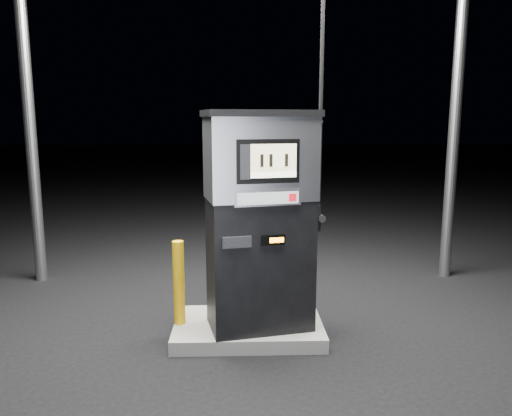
{
  "coord_description": "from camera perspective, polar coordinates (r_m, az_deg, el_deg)",
  "views": [
    {
      "loc": [
        -0.09,
        -5.13,
        2.33
      ],
      "look_at": [
        0.09,
        0.0,
        1.41
      ],
      "focal_mm": 35.0,
      "sensor_mm": 36.0,
      "label": 1
    }
  ],
  "objects": [
    {
      "name": "fuel_dispenser",
      "position": [
        5.14,
        0.49,
        -1.26
      ],
      "size": [
        1.31,
        0.89,
        4.7
      ],
      "rotation": [
        0.0,
        0.0,
        0.21
      ],
      "color": "black",
      "rests_on": "pump_island"
    },
    {
      "name": "pump_island",
      "position": [
        5.61,
        -0.89,
        -13.56
      ],
      "size": [
        1.6,
        1.0,
        0.15
      ],
      "primitive_type": "cube",
      "color": "slate",
      "rests_on": "ground"
    },
    {
      "name": "bollard_left",
      "position": [
        5.44,
        -8.81,
        -8.44
      ],
      "size": [
        0.15,
        0.15,
        0.91
      ],
      "primitive_type": "cylinder",
      "rotation": [
        0.0,
        0.0,
        -0.26
      ],
      "color": "yellow",
      "rests_on": "pump_island"
    },
    {
      "name": "ground",
      "position": [
        5.64,
        -0.89,
        -14.26
      ],
      "size": [
        80.0,
        80.0,
        0.0
      ],
      "primitive_type": "plane",
      "color": "black",
      "rests_on": "ground"
    },
    {
      "name": "bollard_right",
      "position": [
        5.61,
        5.32,
        -8.07
      ],
      "size": [
        0.15,
        0.15,
        0.86
      ],
      "primitive_type": "cylinder",
      "rotation": [
        0.0,
        0.0,
        0.41
      ],
      "color": "yellow",
      "rests_on": "pump_island"
    }
  ]
}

